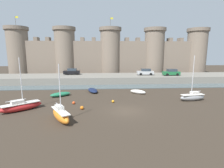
# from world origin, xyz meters

# --- Properties ---
(ground_plane) EXTENTS (160.00, 160.00, 0.00)m
(ground_plane) POSITION_xyz_m (0.00, 0.00, 0.00)
(ground_plane) COLOR #382D23
(water_channel) EXTENTS (80.00, 4.50, 0.10)m
(water_channel) POSITION_xyz_m (0.00, 15.80, 0.05)
(water_channel) COLOR #47565B
(water_channel) RESTS_ON ground
(quay_road) EXTENTS (67.97, 10.00, 1.65)m
(quay_road) POSITION_xyz_m (0.00, 23.05, 0.83)
(quay_road) COLOR slate
(quay_road) RESTS_ON ground
(castle) EXTENTS (62.82, 6.85, 17.87)m
(castle) POSITION_xyz_m (-0.00, 34.68, 6.77)
(castle) COLOR #7A6B5B
(castle) RESTS_ON ground
(rowboat_foreground_centre) EXTENTS (2.52, 4.12, 0.65)m
(rowboat_foreground_centre) POSITION_xyz_m (-4.67, 11.10, 0.34)
(rowboat_foreground_centre) COLOR #141E3D
(rowboat_foreground_centre) RESTS_ON ground
(rowboat_midflat_right) EXTENTS (2.91, 2.46, 0.72)m
(rowboat_midflat_right) POSITION_xyz_m (3.45, 9.24, 0.38)
(rowboat_midflat_right) COLOR silver
(rowboat_midflat_right) RESTS_ON ground
(sailboat_foreground_left) EXTENTS (4.77, 4.23, 6.69)m
(sailboat_foreground_left) POSITION_xyz_m (-13.26, 1.00, 0.59)
(sailboat_foreground_left) COLOR red
(sailboat_foreground_left) RESTS_ON ground
(sailboat_near_channel_right) EXTENTS (4.21, 1.71, 6.83)m
(sailboat_near_channel_right) POSITION_xyz_m (10.80, 4.13, 0.60)
(sailboat_near_channel_right) COLOR gray
(sailboat_near_channel_right) RESTS_ON ground
(rowboat_near_channel_left) EXTENTS (3.61, 2.92, 0.72)m
(rowboat_near_channel_left) POSITION_xyz_m (-9.91, 8.14, 0.37)
(rowboat_near_channel_left) COLOR #1E6B47
(rowboat_near_channel_left) RESTS_ON ground
(sailboat_foreground_right) EXTENTS (3.07, 4.26, 6.13)m
(sailboat_foreground_right) POSITION_xyz_m (-7.51, -2.77, 0.70)
(sailboat_foreground_right) COLOR orange
(sailboat_foreground_right) RESTS_ON ground
(mooring_buoy_near_shore) EXTENTS (0.41, 0.41, 0.41)m
(mooring_buoy_near_shore) POSITION_xyz_m (-7.05, 3.42, 0.21)
(mooring_buoy_near_shore) COLOR #E04C1E
(mooring_buoy_near_shore) RESTS_ON ground
(mooring_buoy_off_centre) EXTENTS (0.46, 0.46, 0.46)m
(mooring_buoy_off_centre) POSITION_xyz_m (-5.64, 0.96, 0.23)
(mooring_buoy_off_centre) COLOR orange
(mooring_buoy_off_centre) RESTS_ON ground
(mooring_buoy_mid_mud) EXTENTS (0.39, 0.39, 0.39)m
(mooring_buoy_mid_mud) POSITION_xyz_m (-1.41, 3.84, 0.20)
(mooring_buoy_mid_mud) COLOR orange
(mooring_buoy_mid_mud) RESTS_ON ground
(car_quay_east) EXTENTS (4.13, 1.94, 1.62)m
(car_quay_east) POSITION_xyz_m (8.23, 22.78, 2.43)
(car_quay_east) COLOR #B2B5B7
(car_quay_east) RESTS_ON quay_road
(car_quay_centre_east) EXTENTS (4.13, 1.94, 1.62)m
(car_quay_centre_east) POSITION_xyz_m (14.50, 21.48, 2.43)
(car_quay_centre_east) COLOR #1E6638
(car_quay_centre_east) RESTS_ON quay_road
(car_quay_west) EXTENTS (4.13, 1.94, 1.62)m
(car_quay_west) POSITION_xyz_m (-10.61, 24.98, 2.43)
(car_quay_west) COLOR black
(car_quay_west) RESTS_ON quay_road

